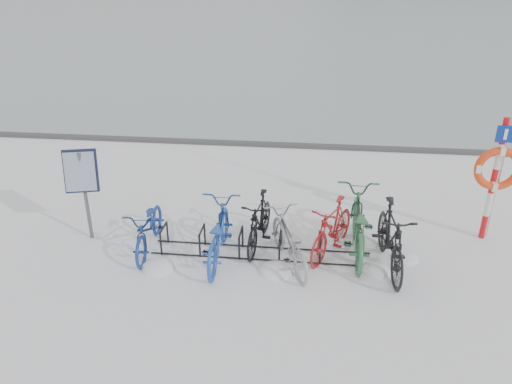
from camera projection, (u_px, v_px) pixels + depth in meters
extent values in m
plane|color=white|center=(260.00, 254.00, 9.16)|extent=(900.00, 900.00, 0.00)
cube|color=#3F3F42|center=(282.00, 145.00, 14.46)|extent=(400.00, 0.25, 0.10)
cylinder|color=black|center=(161.00, 244.00, 9.06)|extent=(0.04, 0.04, 0.44)
cylinder|color=black|center=(167.00, 232.00, 9.46)|extent=(0.04, 0.04, 0.44)
cylinder|color=black|center=(163.00, 228.00, 9.17)|extent=(0.04, 0.44, 0.04)
cylinder|color=black|center=(200.00, 246.00, 8.99)|extent=(0.04, 0.04, 0.44)
cylinder|color=black|center=(205.00, 234.00, 9.38)|extent=(0.04, 0.04, 0.44)
cylinder|color=black|center=(202.00, 230.00, 9.09)|extent=(0.04, 0.44, 0.04)
cylinder|color=black|center=(239.00, 249.00, 8.91)|extent=(0.04, 0.04, 0.44)
cylinder|color=black|center=(243.00, 236.00, 9.31)|extent=(0.04, 0.04, 0.44)
cylinder|color=black|center=(241.00, 232.00, 9.02)|extent=(0.04, 0.44, 0.04)
cylinder|color=black|center=(279.00, 251.00, 8.84)|extent=(0.04, 0.04, 0.44)
cylinder|color=black|center=(281.00, 239.00, 9.23)|extent=(0.04, 0.04, 0.44)
cylinder|color=black|center=(280.00, 234.00, 8.94)|extent=(0.04, 0.44, 0.04)
cylinder|color=black|center=(320.00, 254.00, 8.76)|extent=(0.04, 0.04, 0.44)
cylinder|color=black|center=(320.00, 241.00, 9.16)|extent=(0.04, 0.04, 0.44)
cylinder|color=black|center=(321.00, 236.00, 8.87)|extent=(0.04, 0.44, 0.04)
cylinder|color=black|center=(362.00, 256.00, 8.69)|extent=(0.04, 0.04, 0.44)
cylinder|color=black|center=(360.00, 243.00, 9.08)|extent=(0.04, 0.04, 0.44)
cylinder|color=black|center=(362.00, 239.00, 8.79)|extent=(0.04, 0.44, 0.04)
cylinder|color=black|center=(259.00, 259.00, 8.96)|extent=(4.00, 0.03, 0.03)
cylinder|color=black|center=(262.00, 247.00, 9.35)|extent=(4.00, 0.03, 0.03)
cylinder|color=#595B5E|center=(86.00, 197.00, 9.35)|extent=(0.07, 0.07, 1.76)
cube|color=black|center=(81.00, 171.00, 9.09)|extent=(0.64, 0.37, 0.79)
cube|color=#8C99AD|center=(80.00, 172.00, 9.06)|extent=(0.57, 0.29, 0.71)
cylinder|color=red|center=(483.00, 226.00, 9.62)|extent=(0.11, 0.11, 0.48)
cylinder|color=silver|center=(488.00, 204.00, 9.42)|extent=(0.11, 0.11, 0.48)
cylinder|color=red|center=(493.00, 181.00, 9.22)|extent=(0.11, 0.11, 0.48)
cylinder|color=silver|center=(499.00, 156.00, 9.01)|extent=(0.11, 0.11, 0.48)
cylinder|color=red|center=(504.00, 131.00, 8.81)|extent=(0.11, 0.11, 0.48)
torus|color=#E83E15|center=(498.00, 169.00, 9.02)|extent=(0.84, 0.14, 0.84)
cube|color=navy|center=(505.00, 134.00, 8.75)|extent=(0.31, 0.03, 0.31)
cylinder|color=silver|center=(510.00, 129.00, 8.84)|extent=(0.04, 0.04, 4.37)
imported|color=navy|center=(149.00, 226.00, 9.17)|extent=(0.74, 1.83, 0.94)
imported|color=#234FAF|center=(217.00, 231.00, 8.86)|extent=(0.75, 2.03, 1.06)
imported|color=black|center=(259.00, 220.00, 9.28)|extent=(0.71, 1.77, 1.03)
imported|color=#94969B|center=(289.00, 239.00, 8.71)|extent=(1.27, 1.93, 0.96)
imported|color=#A31F20|center=(332.00, 227.00, 9.02)|extent=(1.19, 1.78, 1.05)
imported|color=#316C43|center=(358.00, 222.00, 9.06)|extent=(0.82, 2.24, 1.16)
imported|color=black|center=(391.00, 236.00, 8.55)|extent=(0.70, 2.04, 1.21)
ellipsoid|color=white|center=(159.00, 268.00, 8.75)|extent=(0.62, 0.62, 0.22)
ellipsoid|color=white|center=(210.00, 238.00, 9.69)|extent=(0.47, 0.47, 0.17)
ellipsoid|color=white|center=(276.00, 271.00, 8.66)|extent=(0.61, 0.61, 0.21)
ellipsoid|color=white|center=(340.00, 245.00, 9.46)|extent=(0.44, 0.44, 0.15)
ellipsoid|color=white|center=(375.00, 271.00, 8.67)|extent=(0.50, 0.50, 0.18)
ellipsoid|color=white|center=(133.00, 244.00, 9.49)|extent=(0.44, 0.44, 0.15)
ellipsoid|color=white|center=(404.00, 259.00, 9.02)|extent=(0.48, 0.48, 0.17)
ellipsoid|color=white|center=(288.00, 238.00, 9.68)|extent=(0.37, 0.37, 0.13)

